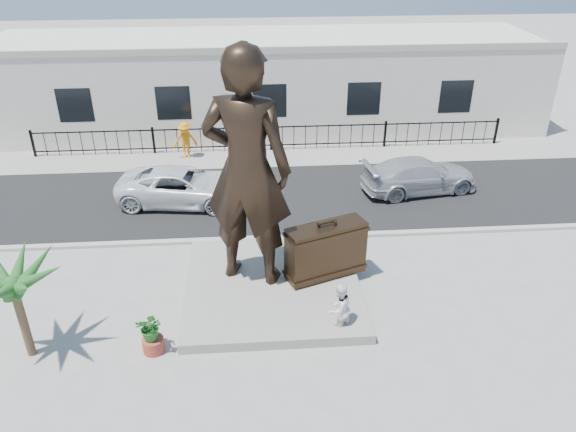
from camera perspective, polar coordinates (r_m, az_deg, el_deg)
name	(u,v)px	position (r m, az deg, el deg)	size (l,w,h in m)	color
ground	(293,322)	(16.00, 0.55, -10.72)	(100.00, 100.00, 0.00)	#9E9991
street	(277,195)	(22.73, -1.14, 2.20)	(40.00, 7.00, 0.01)	black
curb	(283,238)	(19.64, -0.55, -2.22)	(40.00, 0.25, 0.12)	#A5A399
far_sidewalk	(272,156)	(26.36, -1.65, 6.09)	(40.00, 2.50, 0.02)	#9E9991
plinth	(273,287)	(17.07, -1.56, -7.21)	(5.20, 5.20, 0.30)	gray
fence	(271,138)	(26.89, -1.76, 7.91)	(22.00, 0.10, 1.20)	black
building	(267,81)	(30.39, -2.20, 13.55)	(28.00, 7.00, 4.40)	silver
statue	(247,170)	(15.64, -4.21, 4.69)	(2.56, 1.68, 7.03)	black
suitcase	(326,250)	(16.93, 3.86, -3.52)	(2.42, 0.77, 1.71)	black
tourist	(339,309)	(15.27, 5.21, -9.36)	(0.76, 0.59, 1.56)	white
car_white	(183,186)	(22.20, -10.64, 3.00)	(2.31, 5.02, 1.40)	silver
car_silver	(419,175)	(23.38, 13.21, 4.06)	(1.92, 4.72, 1.37)	#A2A4A6
worker	(185,140)	(26.30, -10.39, 7.57)	(1.09, 0.63, 1.69)	orange
palm_tree	(32,354)	(16.45, -24.53, -12.60)	(1.80, 1.80, 3.20)	#1E501D
planter	(153,345)	(15.39, -13.51, -12.61)	(0.56, 0.56, 0.40)	#9C3829
shrub	(151,327)	(15.02, -13.76, -10.94)	(0.69, 0.59, 0.76)	#1F591D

